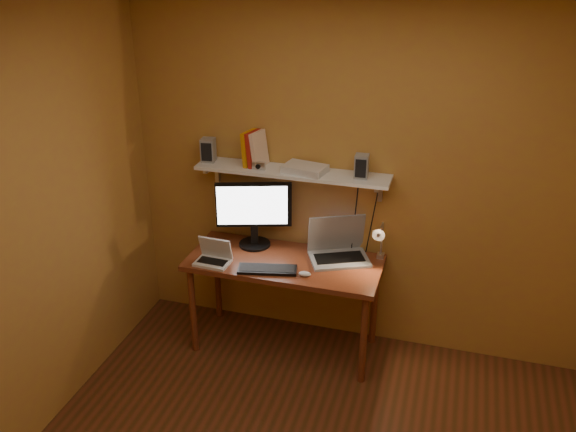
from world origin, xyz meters
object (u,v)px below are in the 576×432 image
(keyboard, at_px, (267,269))
(desk_lamp, at_px, (380,239))
(speaker_right, at_px, (362,166))
(monitor, at_px, (254,211))
(mouse, at_px, (305,274))
(router, at_px, (305,169))
(netbook, at_px, (214,256))
(laptop, at_px, (338,247))
(shelf_camera, at_px, (259,166))
(wall_shelf, at_px, (292,172))
(speaker_left, at_px, (208,150))
(desk, at_px, (284,271))

(keyboard, xyz_separation_m, desk_lamp, (0.73, 0.30, 0.20))
(keyboard, height_order, speaker_right, speaker_right)
(desk_lamp, bearing_deg, keyboard, -157.37)
(monitor, bearing_deg, mouse, -52.67)
(router, bearing_deg, netbook, -148.34)
(laptop, xyz_separation_m, shelf_camera, (-0.59, -0.02, 0.57))
(laptop, height_order, shelf_camera, shelf_camera)
(desk_lamp, xyz_separation_m, router, (-0.56, 0.06, 0.44))
(netbook, relative_size, desk_lamp, 0.67)
(monitor, distance_m, speaker_right, 0.89)
(wall_shelf, distance_m, mouse, 0.72)
(wall_shelf, distance_m, monitor, 0.43)
(shelf_camera, distance_m, router, 0.33)
(speaker_left, distance_m, router, 0.74)
(monitor, xyz_separation_m, speaker_left, (-0.35, 0.04, 0.43))
(speaker_left, height_order, speaker_right, speaker_left)
(mouse, bearing_deg, speaker_left, 152.61)
(speaker_right, xyz_separation_m, router, (-0.40, -0.01, -0.06))
(speaker_left, relative_size, router, 0.59)
(laptop, bearing_deg, desk, 179.51)
(mouse, relative_size, desk_lamp, 0.23)
(desk, height_order, monitor, monitor)
(keyboard, relative_size, speaker_left, 2.37)
(mouse, bearing_deg, netbook, 176.29)
(desk, xyz_separation_m, desk_lamp, (0.66, 0.13, 0.29))
(laptop, bearing_deg, speaker_left, 152.67)
(netbook, height_order, keyboard, netbook)
(netbook, height_order, shelf_camera, shelf_camera)
(wall_shelf, height_order, netbook, wall_shelf)
(netbook, relative_size, speaker_left, 1.45)
(netbook, xyz_separation_m, speaker_right, (0.97, 0.36, 0.66))
(laptop, relative_size, speaker_right, 3.05)
(monitor, relative_size, keyboard, 1.32)
(netbook, distance_m, speaker_left, 0.77)
(monitor, relative_size, laptop, 1.08)
(netbook, distance_m, mouse, 0.68)
(laptop, height_order, netbook, laptop)
(wall_shelf, bearing_deg, desk, -90.00)
(wall_shelf, distance_m, shelf_camera, 0.24)
(desk, xyz_separation_m, keyboard, (-0.07, -0.18, 0.10))
(laptop, bearing_deg, monitor, 154.73)
(desk, xyz_separation_m, laptop, (0.36, 0.16, 0.17))
(monitor, xyz_separation_m, shelf_camera, (0.05, -0.03, 0.37))
(speaker_right, distance_m, router, 0.40)
(desk_lamp, height_order, speaker_right, speaker_right)
(wall_shelf, height_order, mouse, wall_shelf)
(keyboard, xyz_separation_m, speaker_right, (0.56, 0.37, 0.70))
(desk, height_order, keyboard, keyboard)
(monitor, xyz_separation_m, speaker_right, (0.78, 0.03, 0.42))
(mouse, bearing_deg, monitor, 141.75)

